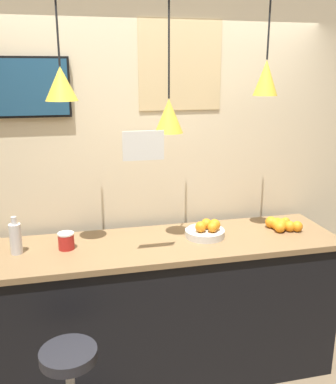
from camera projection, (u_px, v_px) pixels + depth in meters
The scene contains 12 objects.
back_wall at pixel (154, 169), 3.21m from camera, with size 8.00×0.06×2.90m.
service_counter at pixel (168, 309), 3.05m from camera, with size 2.37×0.66×1.04m.
fruit_bowl at pixel (206, 231), 2.98m from camera, with size 0.28×0.28×0.13m.
orange_pile at pixel (281, 225), 3.11m from camera, with size 0.23×0.20×0.09m.
juice_bottle at pixel (16, 238), 2.69m from camera, with size 0.08×0.08×0.25m.
spread_jar at pixel (66, 241), 2.77m from camera, with size 0.10×0.10×0.11m.
pendant_lamp_left at pixel (61, 83), 2.46m from camera, with size 0.19×0.19×0.82m.
pendant_lamp_middle at pixel (169, 115), 2.65m from camera, with size 0.18×0.18×1.02m.
pendant_lamp_right at pixel (266, 77), 2.74m from camera, with size 0.16×0.16×0.80m.
mounted_tv at pixel (7, 88), 2.78m from camera, with size 0.81×0.04×0.39m.
hanging_menu_board at pixel (143, 146), 2.43m from camera, with size 0.24×0.01×0.17m.
wall_poster at pixel (180, 65), 3.02m from camera, with size 0.60×0.01×0.62m.
Camera 1 is at (-0.63, -2.01, 2.14)m, focal length 40.00 mm.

